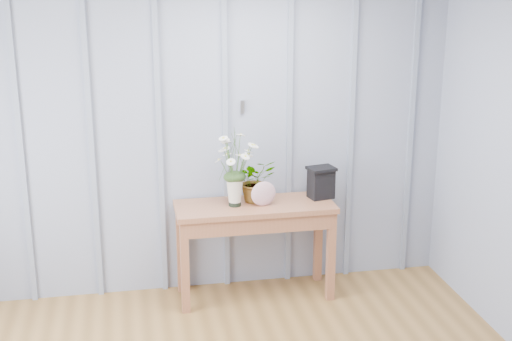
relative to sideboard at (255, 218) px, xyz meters
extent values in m
cube|color=#9099B2|center=(-0.43, 0.25, 0.61)|extent=(4.00, 0.01, 2.50)
cube|color=#ADAEB2|center=(-0.05, 0.24, 0.81)|extent=(0.03, 0.01, 0.10)
cube|color=gray|center=(-1.68, 0.24, 0.61)|extent=(0.04, 0.03, 2.50)
cube|color=gray|center=(-1.18, 0.24, 0.61)|extent=(0.04, 0.03, 2.50)
cube|color=gray|center=(-0.68, 0.24, 0.61)|extent=(0.04, 0.03, 2.50)
cube|color=gray|center=(-0.18, 0.24, 0.61)|extent=(0.04, 0.03, 2.50)
cube|color=gray|center=(0.32, 0.24, 0.61)|extent=(0.04, 0.03, 2.50)
cube|color=gray|center=(0.82, 0.24, 0.61)|extent=(0.04, 0.03, 2.50)
cube|color=gray|center=(1.32, 0.24, 0.61)|extent=(0.04, 0.03, 2.50)
cube|color=#92583B|center=(0.00, 0.00, 0.09)|extent=(1.20, 0.45, 0.04)
cube|color=#92583B|center=(0.00, 0.00, 0.01)|extent=(1.13, 0.42, 0.12)
cube|color=#92583B|center=(-0.55, -0.18, -0.28)|extent=(0.06, 0.06, 0.71)
cube|color=#92583B|center=(0.55, -0.18, -0.28)|extent=(0.06, 0.06, 0.71)
cube|color=#92583B|center=(-0.55, 0.18, -0.28)|extent=(0.06, 0.06, 0.71)
cube|color=#92583B|center=(0.55, 0.18, -0.28)|extent=(0.06, 0.06, 0.71)
cylinder|color=black|center=(-0.15, 0.00, 0.14)|extent=(0.09, 0.09, 0.06)
cone|color=silver|center=(-0.15, 0.00, 0.23)|extent=(0.13, 0.13, 0.22)
ellipsoid|color=#223E1A|center=(-0.15, 0.00, 0.34)|extent=(0.17, 0.14, 0.09)
imported|color=#223E1A|center=(0.02, 0.07, 0.28)|extent=(0.35, 0.31, 0.33)
ellipsoid|color=#9B4E74|center=(0.06, -0.05, 0.21)|extent=(0.20, 0.07, 0.19)
cube|color=black|center=(0.53, 0.05, 0.23)|extent=(0.20, 0.17, 0.22)
cube|color=black|center=(0.53, 0.05, 0.35)|extent=(0.23, 0.20, 0.02)
camera|label=1|loc=(-0.95, -4.98, 1.89)|focal=50.00mm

